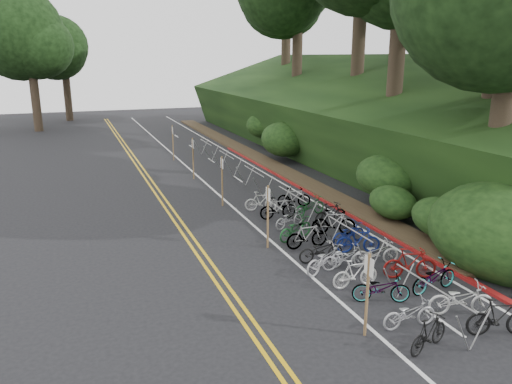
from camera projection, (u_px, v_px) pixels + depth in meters
ground at (312, 309)px, 14.63m from camera, size 120.00×120.00×0.00m
road_markings at (229, 211)px, 23.96m from camera, size 7.47×80.00×0.01m
red_curb at (306, 190)px, 27.39m from camera, size 0.25×28.00×0.10m
embankment at (355, 123)px, 35.55m from camera, size 14.30×48.14×9.11m
bike_rack_front at (432, 295)px, 13.73m from camera, size 1.11×3.22×1.10m
bike_racks_rest at (254, 176)px, 27.16m from camera, size 1.14×23.00×1.17m
signpost_near at (368, 289)px, 12.93m from camera, size 0.08×0.40×2.33m
signposts_rest at (206, 166)px, 27.10m from camera, size 0.08×18.40×2.50m
bike_front at (325, 259)px, 17.05m from camera, size 1.22×1.94×0.96m
bike_valet at (349, 245)px, 18.30m from camera, size 3.27×14.36×1.09m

